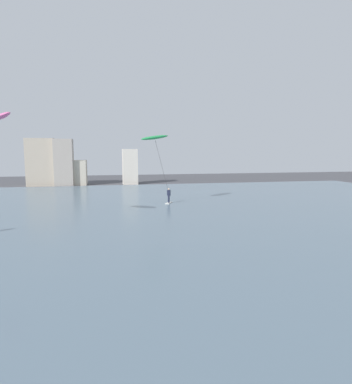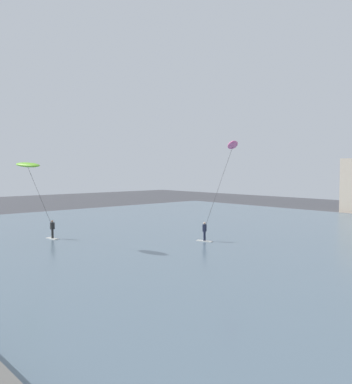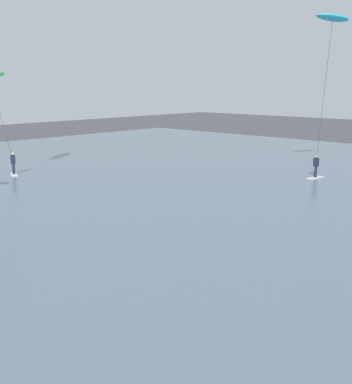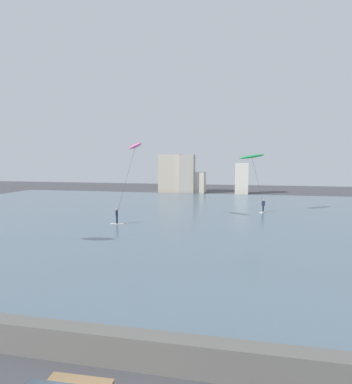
# 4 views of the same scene
# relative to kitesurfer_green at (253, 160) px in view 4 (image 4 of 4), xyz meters

# --- Properties ---
(seawall_barrier) EXTENTS (60.00, 0.70, 1.14)m
(seawall_barrier) POSITION_rel_kitesurfer_green_xyz_m (-4.83, -31.94, -6.19)
(seawall_barrier) COLOR #66635E
(seawall_barrier) RESTS_ON ground
(water_bay) EXTENTS (84.00, 52.00, 0.10)m
(water_bay) POSITION_rel_kitesurfer_green_xyz_m (-4.83, -5.24, -6.71)
(water_bay) COLOR slate
(water_bay) RESTS_ON ground
(far_shore_buildings) EXTENTS (17.90, 4.37, 7.77)m
(far_shore_buildings) POSITION_rel_kitesurfer_green_xyz_m (-11.38, 22.95, -3.48)
(far_shore_buildings) COLOR #B7A893
(far_shore_buildings) RESTS_ON ground
(kitesurfer_green) EXTENTS (3.98, 3.33, 7.53)m
(kitesurfer_green) POSITION_rel_kitesurfer_green_xyz_m (0.00, 0.00, 0.00)
(kitesurfer_green) COLOR silver
(kitesurfer_green) RESTS_ON water_bay
(kitesurfer_pink) EXTENTS (3.51, 3.57, 8.67)m
(kitesurfer_pink) POSITION_rel_kitesurfer_green_xyz_m (-12.73, -8.73, 0.59)
(kitesurfer_pink) COLOR silver
(kitesurfer_pink) RESTS_ON water_bay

